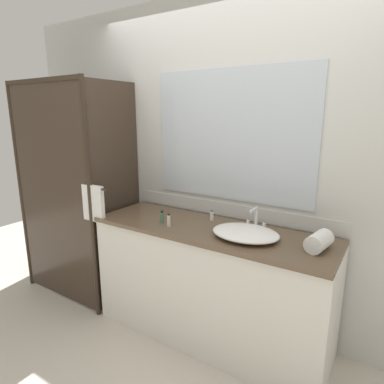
% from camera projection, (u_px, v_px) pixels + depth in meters
% --- Properties ---
extents(ground_plane, '(8.00, 8.00, 0.00)m').
position_uv_depth(ground_plane, '(208.00, 335.00, 2.59)').
color(ground_plane, beige).
extents(wall_back_with_mirror, '(4.40, 0.06, 2.60)m').
position_uv_depth(wall_back_with_mirror, '(232.00, 167.00, 2.57)').
color(wall_back_with_mirror, silver).
rests_on(wall_back_with_mirror, ground_plane).
extents(vanity_cabinet, '(1.80, 0.58, 0.90)m').
position_uv_depth(vanity_cabinet, '(209.00, 283.00, 2.50)').
color(vanity_cabinet, silver).
rests_on(vanity_cabinet, ground_plane).
extents(shower_enclosure, '(1.20, 0.59, 2.00)m').
position_uv_depth(shower_enclosure, '(73.00, 194.00, 2.87)').
color(shower_enclosure, '#2D2319').
rests_on(shower_enclosure, ground_plane).
extents(sink_basin, '(0.46, 0.36, 0.06)m').
position_uv_depth(sink_basin, '(245.00, 233.00, 2.19)').
color(sink_basin, white).
rests_on(sink_basin, vanity_cabinet).
extents(faucet, '(0.17, 0.13, 0.17)m').
position_uv_depth(faucet, '(256.00, 222.00, 2.33)').
color(faucet, silver).
rests_on(faucet, vanity_cabinet).
extents(amenity_bottle_conditioner, '(0.03, 0.03, 0.08)m').
position_uv_depth(amenity_bottle_conditioner, '(212.00, 215.00, 2.55)').
color(amenity_bottle_conditioner, white).
rests_on(amenity_bottle_conditioner, vanity_cabinet).
extents(amenity_bottle_body_wash, '(0.03, 0.03, 0.10)m').
position_uv_depth(amenity_bottle_body_wash, '(162.00, 217.00, 2.49)').
color(amenity_bottle_body_wash, '#4C7056').
rests_on(amenity_bottle_body_wash, vanity_cabinet).
extents(amenity_bottle_shampoo, '(0.03, 0.03, 0.10)m').
position_uv_depth(amenity_bottle_shampoo, '(169.00, 220.00, 2.40)').
color(amenity_bottle_shampoo, silver).
rests_on(amenity_bottle_shampoo, vanity_cabinet).
extents(rolled_towel_near_edge, '(0.15, 0.21, 0.11)m').
position_uv_depth(rolled_towel_near_edge, '(319.00, 241.00, 1.98)').
color(rolled_towel_near_edge, white).
rests_on(rolled_towel_near_edge, vanity_cabinet).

